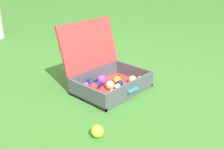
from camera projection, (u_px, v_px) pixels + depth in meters
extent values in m
plane|color=#3D7A2D|center=(106.00, 93.00, 2.10)|extent=(16.00, 16.00, 0.00)
cube|color=#B23838|center=(112.00, 89.00, 2.14)|extent=(0.57, 0.40, 0.03)
cube|color=#4C5156|center=(87.00, 94.00, 1.93)|extent=(0.02, 0.40, 0.13)
cube|color=#4C5156|center=(133.00, 73.00, 2.31)|extent=(0.02, 0.40, 0.13)
cube|color=#4C5156|center=(131.00, 90.00, 2.00)|extent=(0.53, 0.02, 0.13)
cube|color=#4C5156|center=(95.00, 76.00, 2.24)|extent=(0.53, 0.02, 0.13)
cube|color=#B23838|center=(89.00, 45.00, 2.18)|extent=(0.57, 0.13, 0.39)
cube|color=teal|center=(133.00, 90.00, 1.99)|extent=(0.11, 0.02, 0.02)
sphere|color=red|center=(93.00, 87.00, 2.06)|extent=(0.07, 0.07, 0.07)
sphere|color=purple|center=(86.00, 86.00, 2.10)|extent=(0.06, 0.06, 0.06)
sphere|color=#CCDB38|center=(113.00, 93.00, 1.99)|extent=(0.05, 0.05, 0.05)
sphere|color=purple|center=(96.00, 95.00, 1.96)|extent=(0.05, 0.05, 0.05)
sphere|color=yellow|center=(117.00, 80.00, 2.19)|extent=(0.06, 0.06, 0.06)
sphere|color=purple|center=(102.00, 80.00, 2.17)|extent=(0.08, 0.08, 0.08)
sphere|color=white|center=(118.00, 87.00, 2.09)|extent=(0.05, 0.05, 0.05)
sphere|color=yellow|center=(83.00, 91.00, 2.03)|extent=(0.05, 0.05, 0.05)
sphere|color=navy|center=(91.00, 83.00, 2.15)|extent=(0.07, 0.07, 0.07)
sphere|color=#CCDB38|center=(121.00, 90.00, 2.04)|extent=(0.04, 0.04, 0.04)
sphere|color=yellow|center=(140.00, 80.00, 2.21)|extent=(0.06, 0.06, 0.06)
sphere|color=#D1B784|center=(110.00, 85.00, 2.10)|extent=(0.07, 0.07, 0.07)
sphere|color=#D1B784|center=(105.00, 98.00, 1.90)|extent=(0.06, 0.06, 0.06)
sphere|color=#D1B784|center=(133.00, 80.00, 2.19)|extent=(0.07, 0.07, 0.07)
sphere|color=navy|center=(120.00, 83.00, 2.15)|extent=(0.05, 0.05, 0.05)
sphere|color=navy|center=(97.00, 85.00, 2.12)|extent=(0.06, 0.06, 0.06)
sphere|color=#CCDB38|center=(97.00, 131.00, 1.56)|extent=(0.08, 0.08, 0.08)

